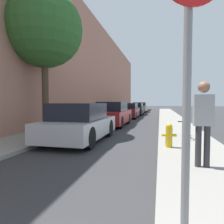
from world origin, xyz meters
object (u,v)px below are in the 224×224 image
at_px(parked_car_black, 135,109).
at_px(pedestrian, 203,117).
at_px(parked_car_silver, 80,123).
at_px(parked_car_red, 113,114).
at_px(street_tree_near, 44,30).
at_px(parked_car_champagne, 140,107).
at_px(traffic_sign_post, 189,27).
at_px(parked_car_maroon, 128,111).
at_px(fire_hydrant, 169,135).
at_px(bicycle, 185,129).

height_order(parked_car_black, pedestrian, pedestrian).
xyz_separation_m(parked_car_silver, parked_car_red, (0.09, 5.16, 0.03)).
bearing_deg(parked_car_red, street_tree_near, -119.20).
height_order(parked_car_champagne, pedestrian, pedestrian).
distance_m(parked_car_champagne, traffic_sign_post, 27.47).
bearing_deg(parked_car_red, parked_car_maroon, 89.73).
distance_m(parked_car_black, pedestrian, 18.94).
bearing_deg(traffic_sign_post, parked_car_silver, 99.72).
height_order(parked_car_silver, fire_hydrant, parked_car_silver).
xyz_separation_m(parked_car_champagne, street_tree_near, (-2.26, -20.83, 4.01)).
bearing_deg(parked_car_champagne, pedestrian, -81.54).
bearing_deg(pedestrian, fire_hydrant, 108.08).
bearing_deg(street_tree_near, bicycle, -0.68).
bearing_deg(traffic_sign_post, fire_hydrant, 68.26).
relative_size(parked_car_champagne, pedestrian, 2.40).
bearing_deg(parked_car_champagne, street_tree_near, -96.19).
bearing_deg(parked_car_maroon, pedestrian, -74.99).
height_order(parked_car_maroon, parked_car_black, same).
xyz_separation_m(parked_car_black, parked_car_champagne, (-0.06, 6.03, 0.02)).
distance_m(parked_car_maroon, traffic_sign_post, 16.66).
bearing_deg(pedestrian, street_tree_near, 146.50).
bearing_deg(traffic_sign_post, pedestrian, 55.33).
height_order(parked_car_black, bicycle, parked_car_black).
bearing_deg(parked_car_silver, parked_car_maroon, 89.37).
height_order(parked_car_champagne, bicycle, parked_car_champagne).
relative_size(parked_car_red, traffic_sign_post, 1.49).
relative_size(parked_car_red, pedestrian, 2.51).
height_order(parked_car_silver, parked_car_red, parked_car_red).
distance_m(parked_car_silver, bicycle, 4.02).
distance_m(parked_car_silver, pedestrian, 4.62).
bearing_deg(parked_car_silver, fire_hydrant, -15.55).
xyz_separation_m(fire_hydrant, bicycle, (0.66, 1.99, -0.05)).
distance_m(street_tree_near, bicycle, 7.35).
bearing_deg(fire_hydrant, parked_car_black, 100.11).
height_order(traffic_sign_post, pedestrian, traffic_sign_post).
height_order(street_tree_near, bicycle, street_tree_near).
height_order(parked_car_red, fire_hydrant, parked_car_red).
relative_size(parked_car_silver, parked_car_champagne, 0.94).
bearing_deg(parked_car_champagne, parked_car_red, -90.10).
bearing_deg(street_tree_near, parked_car_silver, -28.78).
distance_m(parked_car_red, parked_car_champagne, 16.84).
relative_size(street_tree_near, traffic_sign_post, 2.12).
distance_m(parked_car_silver, parked_car_champagne, 22.00).
height_order(parked_car_maroon, street_tree_near, street_tree_near).
bearing_deg(pedestrian, parked_car_maroon, 104.10).
height_order(parked_car_black, fire_hydrant, parked_car_black).
bearing_deg(parked_car_red, parked_car_black, 89.52).
bearing_deg(parked_car_black, street_tree_near, -98.91).
relative_size(pedestrian, bicycle, 1.18).
height_order(parked_car_red, parked_car_black, parked_car_red).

